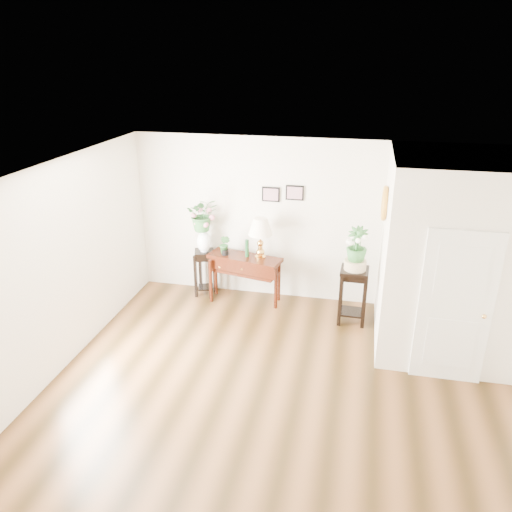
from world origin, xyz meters
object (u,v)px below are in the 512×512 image
(console_table, at_px, (245,279))
(plant_stand_a, at_px, (205,273))
(plant_stand_b, at_px, (353,295))
(table_lamp, at_px, (260,238))

(console_table, relative_size, plant_stand_a, 1.50)
(console_table, bearing_deg, plant_stand_a, -174.43)
(plant_stand_a, relative_size, plant_stand_b, 0.92)
(plant_stand_a, height_order, plant_stand_b, plant_stand_b)
(plant_stand_a, distance_m, plant_stand_b, 2.62)
(table_lamp, xyz_separation_m, plant_stand_a, (-1.02, 0.09, -0.77))
(table_lamp, distance_m, plant_stand_b, 1.76)
(console_table, distance_m, plant_stand_b, 1.87)
(plant_stand_a, bearing_deg, table_lamp, -5.03)
(table_lamp, height_order, plant_stand_a, table_lamp)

